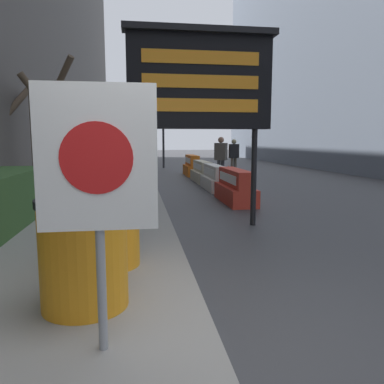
# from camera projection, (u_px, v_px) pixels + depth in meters

# --- Properties ---
(ground_plane) EXTENTS (120.00, 120.00, 0.00)m
(ground_plane) POSITION_uv_depth(u_px,v_px,m) (219.00, 354.00, 2.68)
(ground_plane) COLOR #38383A
(bare_tree) EXTENTS (1.91, 1.75, 3.35)m
(bare_tree) POSITION_uv_depth(u_px,v_px,m) (35.00, 128.00, 8.61)
(bare_tree) COLOR #4C3D2D
(bare_tree) RESTS_ON sidewalk_left
(barrel_drum_foreground) EXTENTS (0.74, 0.74, 0.91)m
(barrel_drum_foreground) POSITION_uv_depth(u_px,v_px,m) (84.00, 253.00, 3.07)
(barrel_drum_foreground) COLOR orange
(barrel_drum_foreground) RESTS_ON sidewalk_left
(barrel_drum_middle) EXTENTS (0.74, 0.74, 0.91)m
(barrel_drum_middle) POSITION_uv_depth(u_px,v_px,m) (107.00, 224.00, 4.11)
(barrel_drum_middle) COLOR orange
(barrel_drum_middle) RESTS_ON sidewalk_left
(warning_sign) EXTENTS (0.74, 0.08, 1.72)m
(warning_sign) POSITION_uv_depth(u_px,v_px,m) (97.00, 172.00, 2.31)
(warning_sign) COLOR gray
(warning_sign) RESTS_ON sidewalk_left
(message_board) EXTENTS (2.57, 0.36, 3.37)m
(message_board) POSITION_uv_depth(u_px,v_px,m) (200.00, 82.00, 6.32)
(message_board) COLOR black
(message_board) RESTS_ON ground_plane
(jersey_barrier_red_striped) EXTENTS (0.63, 2.02, 0.82)m
(jersey_barrier_red_striped) POSITION_uv_depth(u_px,v_px,m) (235.00, 188.00, 9.25)
(jersey_barrier_red_striped) COLOR red
(jersey_barrier_red_striped) RESTS_ON ground_plane
(jersey_barrier_white) EXTENTS (0.59, 1.97, 0.77)m
(jersey_barrier_white) POSITION_uv_depth(u_px,v_px,m) (215.00, 179.00, 11.71)
(jersey_barrier_white) COLOR silver
(jersey_barrier_white) RESTS_ON ground_plane
(jersey_barrier_cream) EXTENTS (0.60, 2.17, 0.77)m
(jersey_barrier_cream) POSITION_uv_depth(u_px,v_px,m) (202.00, 173.00, 13.95)
(jersey_barrier_cream) COLOR beige
(jersey_barrier_cream) RESTS_ON ground_plane
(jersey_barrier_orange_near) EXTENTS (0.62, 1.89, 0.89)m
(jersey_barrier_orange_near) POSITION_uv_depth(u_px,v_px,m) (192.00, 167.00, 16.46)
(jersey_barrier_orange_near) COLOR orange
(jersey_barrier_orange_near) RESTS_ON ground_plane
(traffic_cone_near) EXTENTS (0.37, 0.37, 0.66)m
(traffic_cone_near) POSITION_uv_depth(u_px,v_px,m) (238.00, 185.00, 10.18)
(traffic_cone_near) COLOR black
(traffic_cone_near) RESTS_ON ground_plane
(traffic_cone_mid) EXTENTS (0.35, 0.35, 0.62)m
(traffic_cone_mid) POSITION_uv_depth(u_px,v_px,m) (229.00, 173.00, 14.00)
(traffic_cone_mid) COLOR black
(traffic_cone_mid) RESTS_ON ground_plane
(traffic_cone_far) EXTENTS (0.35, 0.35, 0.62)m
(traffic_cone_far) POSITION_uv_depth(u_px,v_px,m) (247.00, 190.00, 9.42)
(traffic_cone_far) COLOR black
(traffic_cone_far) RESTS_ON ground_plane
(traffic_light_near_curb) EXTENTS (0.28, 0.45, 4.43)m
(traffic_light_near_curb) POSITION_uv_depth(u_px,v_px,m) (163.00, 110.00, 20.68)
(traffic_light_near_curb) COLOR #2D2D30
(traffic_light_near_curb) RESTS_ON ground_plane
(pedestrian_worker) EXTENTS (0.51, 0.45, 1.66)m
(pedestrian_worker) POSITION_uv_depth(u_px,v_px,m) (221.00, 155.00, 13.91)
(pedestrian_worker) COLOR #333338
(pedestrian_worker) RESTS_ON ground_plane
(pedestrian_passerby) EXTENTS (0.42, 0.25, 1.59)m
(pedestrian_passerby) POSITION_uv_depth(u_px,v_px,m) (234.00, 154.00, 16.42)
(pedestrian_passerby) COLOR #514C42
(pedestrian_passerby) RESTS_ON ground_plane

